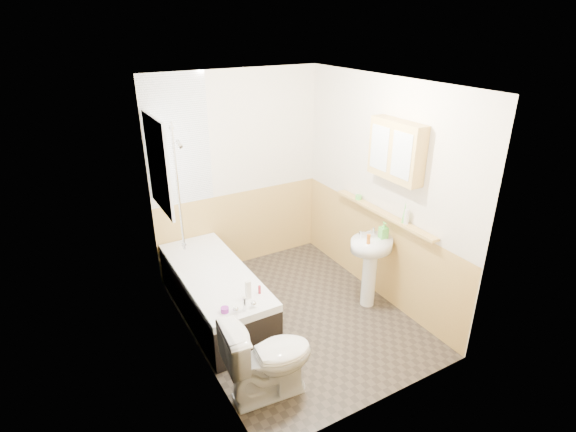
# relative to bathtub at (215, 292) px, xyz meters

# --- Properties ---
(floor) EXTENTS (2.80, 2.80, 0.00)m
(floor) POSITION_rel_bathtub_xyz_m (0.73, -0.48, -0.28)
(floor) COLOR #2F2821
(floor) RESTS_ON ground
(ceiling) EXTENTS (2.80, 2.80, 0.00)m
(ceiling) POSITION_rel_bathtub_xyz_m (0.73, -0.48, 2.22)
(ceiling) COLOR white
(ceiling) RESTS_ON ground
(wall_back) EXTENTS (2.20, 0.02, 2.50)m
(wall_back) POSITION_rel_bathtub_xyz_m (0.73, 0.93, 0.97)
(wall_back) COLOR beige
(wall_back) RESTS_ON ground
(wall_front) EXTENTS (2.20, 0.02, 2.50)m
(wall_front) POSITION_rel_bathtub_xyz_m (0.73, -1.89, 0.97)
(wall_front) COLOR beige
(wall_front) RESTS_ON ground
(wall_left) EXTENTS (0.02, 2.80, 2.50)m
(wall_left) POSITION_rel_bathtub_xyz_m (-0.38, -0.48, 0.97)
(wall_left) COLOR beige
(wall_left) RESTS_ON ground
(wall_right) EXTENTS (0.02, 2.80, 2.50)m
(wall_right) POSITION_rel_bathtub_xyz_m (1.84, -0.48, 0.97)
(wall_right) COLOR beige
(wall_right) RESTS_ON ground
(wainscot_right) EXTENTS (0.01, 2.80, 1.00)m
(wainscot_right) POSITION_rel_bathtub_xyz_m (1.82, -0.48, 0.22)
(wainscot_right) COLOR #D8AD58
(wainscot_right) RESTS_ON wall_right
(wainscot_front) EXTENTS (2.20, 0.01, 1.00)m
(wainscot_front) POSITION_rel_bathtub_xyz_m (0.73, -1.87, 0.22)
(wainscot_front) COLOR #D8AD58
(wainscot_front) RESTS_ON wall_front
(wainscot_back) EXTENTS (2.20, 0.01, 1.00)m
(wainscot_back) POSITION_rel_bathtub_xyz_m (0.73, 0.91, 0.22)
(wainscot_back) COLOR #D8AD58
(wainscot_back) RESTS_ON wall_back
(tile_cladding_left) EXTENTS (0.01, 2.80, 2.50)m
(tile_cladding_left) POSITION_rel_bathtub_xyz_m (-0.36, -0.48, 0.97)
(tile_cladding_left) COLOR white
(tile_cladding_left) RESTS_ON wall_left
(tile_return_back) EXTENTS (0.75, 0.01, 1.50)m
(tile_return_back) POSITION_rel_bathtub_xyz_m (0.00, 0.91, 1.47)
(tile_return_back) COLOR white
(tile_return_back) RESTS_ON wall_back
(window) EXTENTS (0.03, 0.79, 0.99)m
(window) POSITION_rel_bathtub_xyz_m (-0.33, 0.47, 1.37)
(window) COLOR white
(window) RESTS_ON wall_left
(bathtub) EXTENTS (0.70, 1.79, 0.67)m
(bathtub) POSITION_rel_bathtub_xyz_m (0.00, 0.00, 0.00)
(bathtub) COLOR black
(bathtub) RESTS_ON floor
(shower_riser) EXTENTS (0.11, 0.08, 1.25)m
(shower_riser) POSITION_rel_bathtub_xyz_m (-0.31, -0.12, 1.40)
(shower_riser) COLOR silver
(shower_riser) RESTS_ON wall_left
(toilet) EXTENTS (0.82, 0.51, 0.77)m
(toilet) POSITION_rel_bathtub_xyz_m (-0.03, -1.33, 0.11)
(toilet) COLOR white
(toilet) RESTS_ON floor
(sink) EXTENTS (0.49, 0.39, 0.94)m
(sink) POSITION_rel_bathtub_xyz_m (1.57, -0.70, 0.32)
(sink) COLOR white
(sink) RESTS_ON floor
(pine_shelf) EXTENTS (0.10, 1.54, 0.03)m
(pine_shelf) POSITION_rel_bathtub_xyz_m (1.77, -0.61, 0.78)
(pine_shelf) COLOR #D8AD58
(pine_shelf) RESTS_ON wall_right
(medicine_cabinet) EXTENTS (0.17, 0.67, 0.60)m
(medicine_cabinet) POSITION_rel_bathtub_xyz_m (1.74, -0.75, 1.53)
(medicine_cabinet) COLOR #D8AD58
(medicine_cabinet) RESTS_ON wall_right
(foam_can) EXTENTS (0.05, 0.05, 0.16)m
(foam_can) POSITION_rel_bathtub_xyz_m (1.77, -0.96, 0.88)
(foam_can) COLOR silver
(foam_can) RESTS_ON pine_shelf
(green_bottle) EXTENTS (0.06, 0.06, 0.24)m
(green_bottle) POSITION_rel_bathtub_xyz_m (1.77, -0.93, 0.92)
(green_bottle) COLOR #59C647
(green_bottle) RESTS_ON pine_shelf
(black_jar) EXTENTS (0.08, 0.08, 0.05)m
(black_jar) POSITION_rel_bathtub_xyz_m (1.77, -0.17, 0.82)
(black_jar) COLOR #59C647
(black_jar) RESTS_ON pine_shelf
(soap_bottle) EXTENTS (0.12, 0.20, 0.09)m
(soap_bottle) POSITION_rel_bathtub_xyz_m (1.69, -0.73, 0.60)
(soap_bottle) COLOR #59C647
(soap_bottle) RESTS_ON sink
(clear_bottle) EXTENTS (0.05, 0.05, 0.11)m
(clear_bottle) POSITION_rel_bathtub_xyz_m (1.46, -0.76, 0.61)
(clear_bottle) COLOR orange
(clear_bottle) RESTS_ON sink
(blue_gel) EXTENTS (0.05, 0.04, 0.19)m
(blue_gel) POSITION_rel_bathtub_xyz_m (0.11, -0.64, 0.35)
(blue_gel) COLOR silver
(blue_gel) RESTS_ON bathtub
(cream_jar) EXTENTS (0.08, 0.08, 0.05)m
(cream_jar) POSITION_rel_bathtub_xyz_m (-0.17, -0.73, 0.28)
(cream_jar) COLOR purple
(cream_jar) RESTS_ON bathtub
(orange_bottle) EXTENTS (0.03, 0.03, 0.08)m
(orange_bottle) POSITION_rel_bathtub_xyz_m (0.24, -0.62, 0.30)
(orange_bottle) COLOR maroon
(orange_bottle) RESTS_ON bathtub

